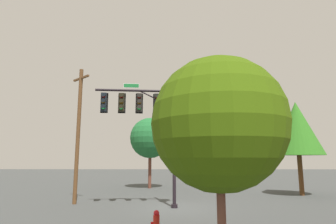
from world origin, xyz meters
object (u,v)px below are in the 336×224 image
object	(u,v)px
fire_hydrant	(156,222)
tree_near	(150,138)
utility_pole	(78,131)
signal_pole_assembly	(151,116)
tree_far	(219,124)
tree_mid	(297,128)

from	to	relation	value
fire_hydrant	tree_near	bearing A→B (deg)	-84.75
utility_pole	tree_near	world-z (taller)	utility_pole
tree_near	signal_pole_assembly	bearing A→B (deg)	94.53
signal_pole_assembly	fire_hydrant	size ratio (longest dim) A/B	9.03
utility_pole	tree_far	size ratio (longest dim) A/B	1.52
tree_mid	fire_hydrant	bearing A→B (deg)	46.22
signal_pole_assembly	tree_near	bearing A→B (deg)	-85.47
tree_near	tree_far	xyz separation A→B (m)	(-3.41, 19.23, -1.02)
signal_pole_assembly	tree_mid	distance (m)	12.53
signal_pole_assembly	tree_far	bearing A→B (deg)	106.77
tree_mid	utility_pole	bearing A→B (deg)	15.01
tree_near	utility_pole	bearing A→B (deg)	67.32
signal_pole_assembly	tree_mid	size ratio (longest dim) A/B	1.03
fire_hydrant	tree_near	distance (m)	16.76
fire_hydrant	tree_far	bearing A→B (deg)	121.77
fire_hydrant	tree_far	world-z (taller)	tree_far
utility_pole	tree_mid	size ratio (longest dim) A/B	1.19
utility_pole	tree_mid	bearing A→B (deg)	-164.99
fire_hydrant	tree_mid	distance (m)	15.97
utility_pole	tree_near	size ratio (longest dim) A/B	1.28
signal_pole_assembly	tree_near	size ratio (longest dim) A/B	1.11
signal_pole_assembly	fire_hydrant	world-z (taller)	signal_pole_assembly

